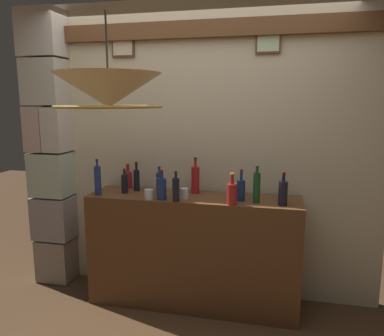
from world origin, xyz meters
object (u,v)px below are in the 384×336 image
at_px(glass_tumbler_rocks, 185,193).
at_px(liquor_bottle_scotch, 176,189).
at_px(liquor_bottle_tequila, 159,184).
at_px(liquor_bottle_port, 232,193).
at_px(liquor_bottle_sherry, 257,187).
at_px(liquor_bottle_vodka, 125,183).
at_px(liquor_bottle_bourbon, 137,179).
at_px(pendant_lamp, 108,92).
at_px(liquor_bottle_whiskey, 128,179).
at_px(liquor_bottle_gin, 162,188).
at_px(liquor_bottle_amaro, 98,180).
at_px(liquor_bottle_brandy, 283,193).
at_px(liquor_bottle_mezcal, 241,189).
at_px(liquor_bottle_rye, 195,179).
at_px(glass_tumbler_highball, 242,190).
at_px(glass_tumbler_shot, 149,194).

bearing_deg(glass_tumbler_rocks, liquor_bottle_scotch, -114.70).
bearing_deg(liquor_bottle_tequila, liquor_bottle_port, -12.89).
bearing_deg(liquor_bottle_sherry, liquor_bottle_vodka, 176.74).
xyz_separation_m(liquor_bottle_scotch, liquor_bottle_bourbon, (-0.43, 0.26, 0.00)).
bearing_deg(pendant_lamp, liquor_bottle_whiskey, 107.80).
bearing_deg(liquor_bottle_tequila, liquor_bottle_scotch, -38.39).
distance_m(liquor_bottle_gin, glass_tumbler_rocks, 0.19).
bearing_deg(liquor_bottle_scotch, liquor_bottle_bourbon, 148.67).
distance_m(liquor_bottle_vodka, liquor_bottle_amaro, 0.23).
height_order(liquor_bottle_vodka, liquor_bottle_amaro, liquor_bottle_amaro).
bearing_deg(glass_tumbler_rocks, liquor_bottle_tequila, 168.59).
height_order(liquor_bottle_vodka, liquor_bottle_brandy, liquor_bottle_brandy).
bearing_deg(liquor_bottle_brandy, liquor_bottle_gin, -177.48).
height_order(liquor_bottle_mezcal, liquor_bottle_whiskey, liquor_bottle_mezcal).
xyz_separation_m(liquor_bottle_bourbon, liquor_bottle_whiskey, (-0.12, 0.09, -0.02)).
bearing_deg(liquor_bottle_rye, glass_tumbler_rocks, -104.34).
xyz_separation_m(liquor_bottle_sherry, liquor_bottle_vodka, (-1.13, 0.06, -0.04)).
height_order(liquor_bottle_gin, glass_tumbler_rocks, liquor_bottle_gin).
distance_m(liquor_bottle_tequila, glass_tumbler_rocks, 0.24).
bearing_deg(liquor_bottle_bourbon, liquor_bottle_mezcal, -8.05).
bearing_deg(liquor_bottle_bourbon, liquor_bottle_whiskey, 143.44).
relative_size(liquor_bottle_sherry, glass_tumbler_rocks, 3.62).
height_order(liquor_bottle_bourbon, liquor_bottle_whiskey, liquor_bottle_bourbon).
relative_size(liquor_bottle_tequila, liquor_bottle_whiskey, 1.07).
relative_size(liquor_bottle_gin, liquor_bottle_bourbon, 0.89).
height_order(liquor_bottle_mezcal, liquor_bottle_port, liquor_bottle_mezcal).
xyz_separation_m(liquor_bottle_tequila, liquor_bottle_brandy, (1.01, -0.08, -0.00)).
distance_m(liquor_bottle_scotch, glass_tumbler_rocks, 0.12).
bearing_deg(liquor_bottle_scotch, liquor_bottle_mezcal, 14.61).
height_order(liquor_bottle_tequila, glass_tumbler_rocks, liquor_bottle_tequila).
bearing_deg(liquor_bottle_rye, liquor_bottle_mezcal, -21.49).
bearing_deg(liquor_bottle_bourbon, liquor_bottle_vodka, -124.93).
distance_m(liquor_bottle_bourbon, liquor_bottle_rye, 0.53).
height_order(liquor_bottle_mezcal, liquor_bottle_amaro, liquor_bottle_amaro).
relative_size(liquor_bottle_mezcal, liquor_bottle_tequila, 1.04).
bearing_deg(glass_tumbler_highball, liquor_bottle_sherry, -57.92).
bearing_deg(liquor_bottle_scotch, liquor_bottle_brandy, 4.66).
xyz_separation_m(liquor_bottle_bourbon, pendant_lamp, (0.23, -0.98, 0.74)).
height_order(liquor_bottle_brandy, liquor_bottle_port, liquor_bottle_brandy).
distance_m(liquor_bottle_scotch, pendant_lamp, 1.05).
bearing_deg(liquor_bottle_sherry, liquor_bottle_port, -152.55).
distance_m(liquor_bottle_rye, glass_tumbler_highball, 0.40).
relative_size(liquor_bottle_tequila, glass_tumbler_rocks, 2.93).
bearing_deg(pendant_lamp, glass_tumbler_rocks, 72.89).
xyz_separation_m(liquor_bottle_vodka, glass_tumbler_rocks, (0.55, -0.06, -0.04)).
height_order(glass_tumbler_shot, pendant_lamp, pendant_lamp).
relative_size(liquor_bottle_port, glass_tumbler_rocks, 2.92).
bearing_deg(liquor_bottle_rye, liquor_bottle_vodka, -167.66).
distance_m(liquor_bottle_scotch, liquor_bottle_brandy, 0.83).
distance_m(liquor_bottle_rye, glass_tumbler_shot, 0.44).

